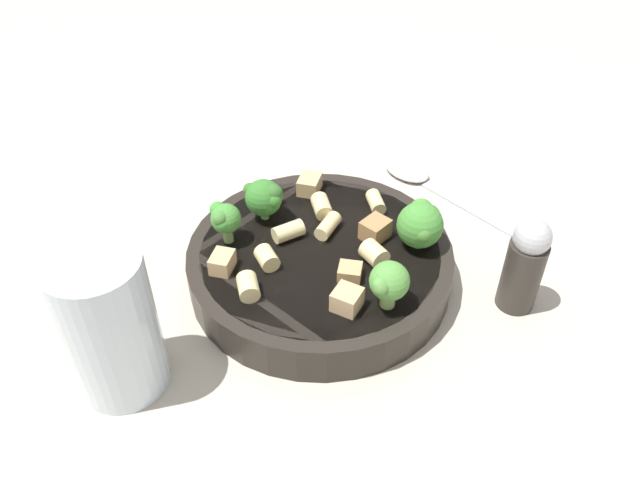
{
  "coord_description": "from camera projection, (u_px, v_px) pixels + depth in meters",
  "views": [
    {
      "loc": [
        -0.17,
        -0.36,
        0.38
      ],
      "look_at": [
        0.0,
        0.0,
        0.04
      ],
      "focal_mm": 35.0,
      "sensor_mm": 36.0,
      "label": 1
    }
  ],
  "objects": [
    {
      "name": "pasta_bowl",
      "position": [
        320.0,
        261.0,
        0.54
      ],
      "size": [
        0.23,
        0.23,
        0.03
      ],
      "color": "#28231E",
      "rests_on": "ground_plane"
    },
    {
      "name": "chicken_chunk_1",
      "position": [
        347.0,
        300.0,
        0.47
      ],
      "size": [
        0.03,
        0.03,
        0.02
      ],
      "primitive_type": "cube",
      "rotation": [
        0.0,
        0.0,
        0.64
      ],
      "color": "tan",
      "rests_on": "pasta_bowl"
    },
    {
      "name": "rigatoni_3",
      "position": [
        269.0,
        262.0,
        0.51
      ],
      "size": [
        0.02,
        0.02,
        0.02
      ],
      "primitive_type": "cylinder",
      "rotation": [
        1.57,
        0.0,
        0.02
      ],
      "color": "beige",
      "rests_on": "pasta_bowl"
    },
    {
      "name": "chicken_chunk_0",
      "position": [
        375.0,
        229.0,
        0.54
      ],
      "size": [
        0.03,
        0.03,
        0.02
      ],
      "primitive_type": "cube",
      "rotation": [
        0.0,
        0.0,
        0.39
      ],
      "color": "#A87A4C",
      "rests_on": "pasta_bowl"
    },
    {
      "name": "spoon",
      "position": [
        422.0,
        179.0,
        0.66
      ],
      "size": [
        0.07,
        0.17,
        0.01
      ],
      "color": "silver",
      "rests_on": "ground_plane"
    },
    {
      "name": "rigatoni_7",
      "position": [
        322.0,
        206.0,
        0.56
      ],
      "size": [
        0.02,
        0.03,
        0.02
      ],
      "primitive_type": "cylinder",
      "rotation": [
        1.57,
        0.0,
        2.93
      ],
      "color": "beige",
      "rests_on": "pasta_bowl"
    },
    {
      "name": "rigatoni_2",
      "position": [
        248.0,
        287.0,
        0.48
      ],
      "size": [
        0.02,
        0.02,
        0.02
      ],
      "primitive_type": "cylinder",
      "rotation": [
        1.57,
        0.0,
        2.94
      ],
      "color": "beige",
      "rests_on": "pasta_bowl"
    },
    {
      "name": "chicken_chunk_4",
      "position": [
        310.0,
        184.0,
        0.59
      ],
      "size": [
        0.03,
        0.03,
        0.02
      ],
      "primitive_type": "cube",
      "rotation": [
        0.0,
        0.0,
        0.87
      ],
      "color": "tan",
      "rests_on": "pasta_bowl"
    },
    {
      "name": "broccoli_floret_1",
      "position": [
        265.0,
        197.0,
        0.55
      ],
      "size": [
        0.03,
        0.03,
        0.04
      ],
      "color": "#84AD60",
      "rests_on": "pasta_bowl"
    },
    {
      "name": "chicken_chunk_2",
      "position": [
        350.0,
        272.0,
        0.5
      ],
      "size": [
        0.03,
        0.03,
        0.01
      ],
      "primitive_type": "cube",
      "rotation": [
        0.0,
        0.0,
        2.53
      ],
      "color": "tan",
      "rests_on": "pasta_bowl"
    },
    {
      "name": "drinking_glass",
      "position": [
        112.0,
        333.0,
        0.43
      ],
      "size": [
        0.07,
        0.07,
        0.12
      ],
      "color": "silver",
      "rests_on": "ground_plane"
    },
    {
      "name": "pepper_shaker",
      "position": [
        525.0,
        264.0,
        0.5
      ],
      "size": [
        0.03,
        0.03,
        0.09
      ],
      "color": "#332D28",
      "rests_on": "ground_plane"
    },
    {
      "name": "rigatoni_0",
      "position": [
        374.0,
        254.0,
        0.51
      ],
      "size": [
        0.02,
        0.02,
        0.02
      ],
      "primitive_type": "cylinder",
      "rotation": [
        1.57,
        0.0,
        0.15
      ],
      "color": "beige",
      "rests_on": "pasta_bowl"
    },
    {
      "name": "rigatoni_6",
      "position": [
        288.0,
        231.0,
        0.54
      ],
      "size": [
        0.03,
        0.02,
        0.01
      ],
      "primitive_type": "cylinder",
      "rotation": [
        1.57,
        0.0,
        1.66
      ],
      "color": "beige",
      "rests_on": "pasta_bowl"
    },
    {
      "name": "rigatoni_5",
      "position": [
        328.0,
        226.0,
        0.54
      ],
      "size": [
        0.03,
        0.03,
        0.01
      ],
      "primitive_type": "cylinder",
      "rotation": [
        1.57,
        0.0,
        2.24
      ],
      "color": "beige",
      "rests_on": "pasta_bowl"
    },
    {
      "name": "rigatoni_4",
      "position": [
        376.0,
        202.0,
        0.57
      ],
      "size": [
        0.02,
        0.03,
        0.01
      ],
      "primitive_type": "cylinder",
      "rotation": [
        1.57,
        0.0,
        2.9
      ],
      "color": "beige",
      "rests_on": "pasta_bowl"
    },
    {
      "name": "broccoli_floret_3",
      "position": [
        421.0,
        223.0,
        0.52
      ],
      "size": [
        0.04,
        0.04,
        0.04
      ],
      "color": "#93B766",
      "rests_on": "pasta_bowl"
    },
    {
      "name": "broccoli_floret_2",
      "position": [
        388.0,
        282.0,
        0.46
      ],
      "size": [
        0.03,
        0.03,
        0.04
      ],
      "color": "#93B766",
      "rests_on": "pasta_bowl"
    },
    {
      "name": "ground_plane",
      "position": [
        320.0,
        278.0,
        0.55
      ],
      "size": [
        2.0,
        2.0,
        0.0
      ],
      "primitive_type": "plane",
      "color": "#BCB29E"
    },
    {
      "name": "broccoli_floret_0",
      "position": [
        224.0,
        219.0,
        0.52
      ],
      "size": [
        0.03,
        0.03,
        0.04
      ],
      "color": "#93B766",
      "rests_on": "pasta_bowl"
    },
    {
      "name": "chicken_chunk_3",
      "position": [
        222.0,
        262.0,
        0.51
      ],
      "size": [
        0.03,
        0.03,
        0.01
      ],
      "primitive_type": "cube",
      "rotation": [
        0.0,
        0.0,
        0.89
      ],
      "color": "tan",
      "rests_on": "pasta_bowl"
    },
    {
      "name": "rigatoni_1",
      "position": [
        269.0,
        196.0,
        0.57
      ],
      "size": [
        0.02,
        0.03,
        0.01
      ],
      "primitive_type": "cylinder",
      "rotation": [
        1.57,
        0.0,
        0.55
      ],
      "color": "beige",
      "rests_on": "pasta_bowl"
    }
  ]
}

